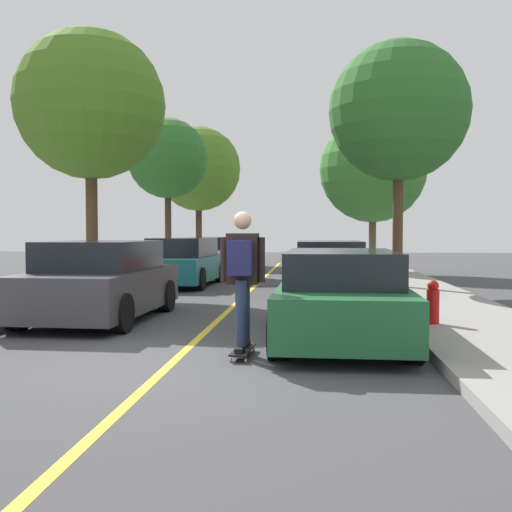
# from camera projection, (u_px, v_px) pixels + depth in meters

# --- Properties ---
(ground) EXTENTS (80.00, 80.00, 0.00)m
(ground) POSITION_uv_depth(u_px,v_px,m) (170.00, 365.00, 7.21)
(ground) COLOR #424244
(center_line) EXTENTS (0.12, 39.20, 0.01)m
(center_line) POSITION_uv_depth(u_px,v_px,m) (221.00, 318.00, 11.19)
(center_line) COLOR gold
(center_line) RESTS_ON ground
(parked_car_left_nearest) EXTENTS (2.06, 4.05, 1.44)m
(parked_car_left_nearest) POSITION_uv_depth(u_px,v_px,m) (100.00, 282.00, 10.88)
(parked_car_left_nearest) COLOR #38383D
(parked_car_left_nearest) RESTS_ON ground
(parked_car_left_near) EXTENTS (1.98, 4.27, 1.43)m
(parked_car_left_near) POSITION_uv_depth(u_px,v_px,m) (184.00, 262.00, 17.83)
(parked_car_left_near) COLOR #196066
(parked_car_left_near) RESTS_ON ground
(parked_car_left_far) EXTENTS (1.92, 4.09, 1.40)m
(parked_car_left_far) POSITION_uv_depth(u_px,v_px,m) (215.00, 255.00, 23.60)
(parked_car_left_far) COLOR white
(parked_car_left_far) RESTS_ON ground
(parked_car_right_nearest) EXTENTS (1.97, 4.65, 1.33)m
(parked_car_right_nearest) POSITION_uv_depth(u_px,v_px,m) (341.00, 295.00, 9.00)
(parked_car_right_nearest) COLOR #1E5B33
(parked_car_right_nearest) RESTS_ON ground
(parked_car_right_near) EXTENTS (1.99, 4.46, 1.38)m
(parked_car_right_near) POSITION_uv_depth(u_px,v_px,m) (329.00, 267.00, 15.73)
(parked_car_right_near) COLOR maroon
(parked_car_right_near) RESTS_ON ground
(street_tree_left_nearest) EXTENTS (3.83, 3.83, 6.67)m
(street_tree_left_nearest) POSITION_uv_depth(u_px,v_px,m) (91.00, 105.00, 15.32)
(street_tree_left_nearest) COLOR #4C3823
(street_tree_left_nearest) RESTS_ON sidewalk_left
(street_tree_left_near) EXTENTS (3.15, 3.15, 5.95)m
(street_tree_left_near) POSITION_uv_depth(u_px,v_px,m) (168.00, 159.00, 23.45)
(street_tree_left_near) COLOR #3D2D1E
(street_tree_left_near) RESTS_ON sidewalk_left
(street_tree_left_far) EXTENTS (4.20, 4.20, 6.72)m
(street_tree_left_far) POSITION_uv_depth(u_px,v_px,m) (199.00, 169.00, 29.75)
(street_tree_left_far) COLOR #3D2D1E
(street_tree_left_far) RESTS_ON sidewalk_left
(street_tree_right_nearest) EXTENTS (3.75, 3.75, 6.59)m
(street_tree_right_nearest) POSITION_uv_depth(u_px,v_px,m) (399.00, 112.00, 15.98)
(street_tree_right_nearest) COLOR #4C3823
(street_tree_right_nearest) RESTS_ON sidewalk_right
(street_tree_right_near) EXTENTS (4.09, 4.09, 5.92)m
(street_tree_right_near) POSITION_uv_depth(u_px,v_px,m) (373.00, 170.00, 22.87)
(street_tree_right_near) COLOR brown
(street_tree_right_near) RESTS_ON sidewalk_right
(fire_hydrant) EXTENTS (0.20, 0.20, 0.70)m
(fire_hydrant) POSITION_uv_depth(u_px,v_px,m) (433.00, 302.00, 9.55)
(fire_hydrant) COLOR #B2140F
(fire_hydrant) RESTS_ON sidewalk_right
(skateboard) EXTENTS (0.26, 0.85, 0.10)m
(skateboard) POSITION_uv_depth(u_px,v_px,m) (243.00, 350.00, 7.70)
(skateboard) COLOR black
(skateboard) RESTS_ON ground
(skateboarder) EXTENTS (0.58, 0.70, 1.77)m
(skateboarder) POSITION_uv_depth(u_px,v_px,m) (242.00, 271.00, 7.63)
(skateboarder) COLOR black
(skateboarder) RESTS_ON skateboard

